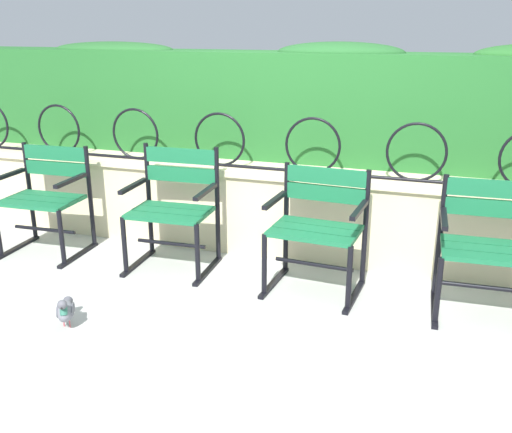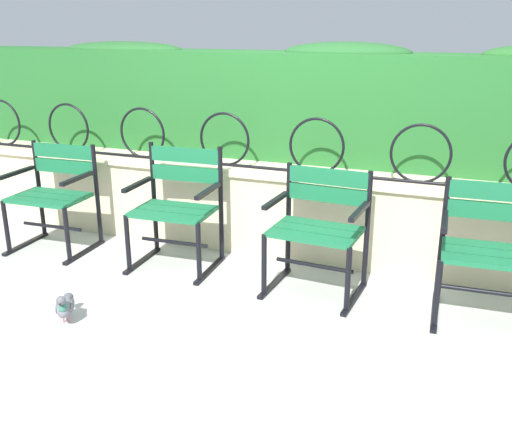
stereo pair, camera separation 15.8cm
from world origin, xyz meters
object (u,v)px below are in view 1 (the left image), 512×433
park_chair_rightmost (490,243)px  pigeon_near_chairs (65,310)px  park_chair_leftmost (47,195)px  park_chair_centre_right (318,225)px  park_chair_centre_left (174,205)px

park_chair_rightmost → pigeon_near_chairs: size_ratio=3.13×
pigeon_near_chairs → park_chair_rightmost: bearing=23.2°
park_chair_leftmost → pigeon_near_chairs: size_ratio=3.13×
park_chair_leftmost → park_chair_rightmost: size_ratio=1.00×
park_chair_rightmost → park_chair_leftmost: bearing=179.8°
pigeon_near_chairs → park_chair_leftmost: bearing=130.6°
park_chair_leftmost → park_chair_centre_right: 2.19m
park_chair_leftmost → park_chair_centre_left: 1.09m
park_chair_centre_left → park_chair_rightmost: 2.18m
park_chair_rightmost → pigeon_near_chairs: park_chair_rightmost is taller
park_chair_leftmost → pigeon_near_chairs: 1.41m
park_chair_centre_left → park_chair_centre_right: 1.10m
park_chair_rightmost → pigeon_near_chairs: 2.62m
park_chair_centre_right → park_chair_rightmost: 1.08m
park_chair_rightmost → park_chair_centre_left: bearing=178.5°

